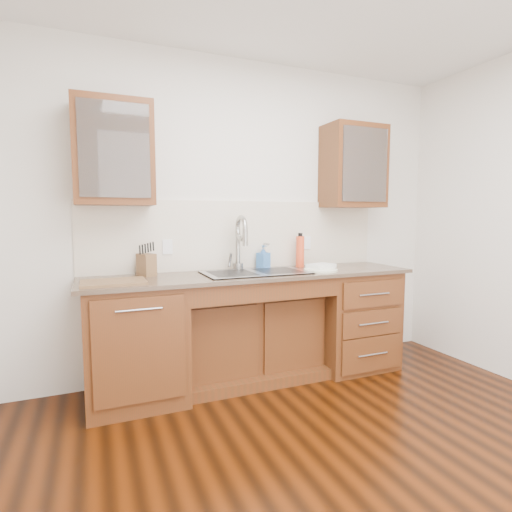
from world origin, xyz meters
name	(u,v)px	position (x,y,z in m)	size (l,w,h in m)	color
ground	(360,496)	(0.00, 0.00, -0.05)	(4.00, 3.50, 0.10)	#3D1603
wall_back	(239,218)	(0.00, 1.80, 1.35)	(4.00, 0.10, 2.70)	silver
base_cabinet_left	(135,342)	(-0.95, 1.44, 0.44)	(0.70, 0.62, 0.88)	#593014
base_cabinet_center	(250,336)	(0.00, 1.53, 0.35)	(1.20, 0.44, 0.70)	#593014
base_cabinet_right	(350,318)	(0.95, 1.44, 0.44)	(0.70, 0.62, 0.88)	#593014
countertop	(255,275)	(0.00, 1.43, 0.90)	(2.70, 0.65, 0.03)	#84705B
backsplash	(241,235)	(0.00, 1.74, 1.21)	(2.70, 0.02, 0.59)	beige
sink	(256,283)	(0.00, 1.41, 0.83)	(0.84, 0.46, 0.19)	#9E9EA5
faucet	(238,247)	(-0.07, 1.64, 1.11)	(0.04, 0.04, 0.40)	#999993
filter_tap	(264,255)	(0.18, 1.65, 1.03)	(0.02, 0.02, 0.24)	#999993
upper_cabinet_left	(113,153)	(-1.05, 1.58, 1.83)	(0.55, 0.34, 0.75)	#593014
upper_cabinet_right	(353,167)	(1.05, 1.58, 1.83)	(0.55, 0.34, 0.75)	#593014
outlet_left	(167,247)	(-0.65, 1.73, 1.12)	(0.08, 0.01, 0.12)	white
outlet_right	(307,243)	(0.65, 1.73, 1.12)	(0.08, 0.01, 0.12)	white
soap_bottle	(263,257)	(0.18, 1.66, 1.01)	(0.09, 0.09, 0.21)	#3A73BA
water_bottle	(300,252)	(0.52, 1.62, 1.05)	(0.08, 0.08, 0.28)	#E6451F
plate	(321,270)	(0.55, 1.31, 0.92)	(0.28, 0.28, 0.02)	beige
dish_towel	(321,266)	(0.60, 1.38, 0.94)	(0.22, 0.16, 0.04)	silver
knife_block	(146,265)	(-0.84, 1.60, 1.00)	(0.09, 0.15, 0.17)	#94603C
cutting_board	(114,282)	(-1.09, 1.31, 0.92)	(0.43, 0.30, 0.02)	#A25624
cup_left_a	(101,160)	(-1.14, 1.58, 1.77)	(0.12, 0.12, 0.10)	white
cup_left_b	(126,161)	(-0.96, 1.58, 1.77)	(0.11, 0.11, 0.10)	silver
cup_right_a	(346,172)	(0.97, 1.58, 1.77)	(0.12, 0.12, 0.09)	silver
cup_right_b	(363,174)	(1.16, 1.58, 1.77)	(0.09, 0.09, 0.08)	white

